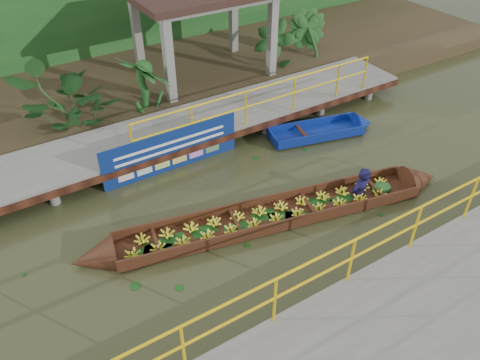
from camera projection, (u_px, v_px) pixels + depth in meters
ground at (223, 224)px, 10.44m from camera, size 80.00×80.00×0.00m
land_strip at (109, 87)px, 15.38m from camera, size 30.00×8.00×0.45m
far_dock at (159, 136)px, 12.48m from camera, size 16.00×2.06×1.66m
near_dock at (400, 334)px, 7.84m from camera, size 18.00×2.40×1.73m
pavilion at (203, 1)px, 14.25m from camera, size 4.40×3.00×3.00m
foliage_backdrop at (76, 11)px, 15.99m from camera, size 30.00×0.80×4.00m
vendor_boat at (287, 209)px, 10.52m from camera, size 8.73×2.65×1.94m
moored_blue_boat at (340, 128)px, 13.46m from camera, size 3.22×1.50×0.74m
blue_banner at (172, 151)px, 11.76m from camera, size 3.67×0.04×1.15m
tropical_plants at (134, 85)px, 13.39m from camera, size 14.12×1.12×1.40m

